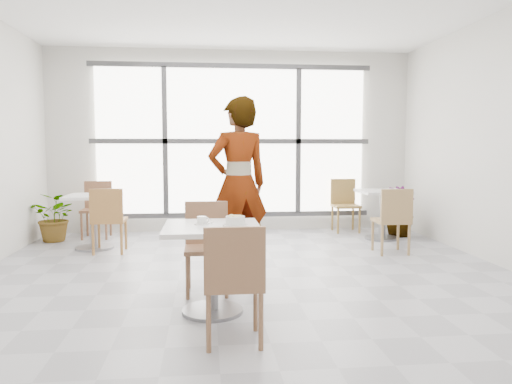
{
  "coord_description": "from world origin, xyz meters",
  "views": [
    {
      "loc": [
        -0.46,
        -4.67,
        1.41
      ],
      "look_at": [
        0.0,
        -0.3,
        1.0
      ],
      "focal_mm": 34.24,
      "sensor_mm": 36.0,
      "label": 1
    }
  ],
  "objects": [
    {
      "name": "floor",
      "position": [
        0.0,
        0.0,
        0.0
      ],
      "size": [
        7.0,
        7.0,
        0.0
      ],
      "primitive_type": "plane",
      "color": "#9E9EA5",
      "rests_on": "ground"
    },
    {
      "name": "wall_back",
      "position": [
        0.0,
        3.5,
        1.5
      ],
      "size": [
        6.0,
        0.0,
        6.0
      ],
      "primitive_type": "plane",
      "rotation": [
        1.57,
        0.0,
        0.0
      ],
      "color": "silver",
      "rests_on": "ground"
    },
    {
      "name": "wall_front",
      "position": [
        0.0,
        -3.5,
        1.5
      ],
      "size": [
        6.0,
        0.0,
        6.0
      ],
      "primitive_type": "plane",
      "rotation": [
        -1.57,
        0.0,
        0.0
      ],
      "color": "silver",
      "rests_on": "ground"
    },
    {
      "name": "window",
      "position": [
        0.0,
        3.44,
        1.5
      ],
      "size": [
        4.6,
        0.07,
        2.52
      ],
      "color": "white",
      "rests_on": "ground"
    },
    {
      "name": "main_table",
      "position": [
        -0.4,
        -0.61,
        0.52
      ],
      "size": [
        0.8,
        0.8,
        0.75
      ],
      "color": "white",
      "rests_on": "ground"
    },
    {
      "name": "chair_near",
      "position": [
        -0.26,
        -1.32,
        0.5
      ],
      "size": [
        0.42,
        0.42,
        0.87
      ],
      "rotation": [
        0.0,
        0.0,
        3.14
      ],
      "color": "brown",
      "rests_on": "ground"
    },
    {
      "name": "chair_far",
      "position": [
        -0.45,
        0.04,
        0.5
      ],
      "size": [
        0.42,
        0.42,
        0.87
      ],
      "color": "brown",
      "rests_on": "ground"
    },
    {
      "name": "oatmeal_bowl",
      "position": [
        -0.21,
        -0.65,
        0.79
      ],
      "size": [
        0.21,
        0.21,
        0.09
      ],
      "color": "white",
      "rests_on": "main_table"
    },
    {
      "name": "coffee_cup",
      "position": [
        -0.49,
        -0.53,
        0.78
      ],
      "size": [
        0.16,
        0.13,
        0.07
      ],
      "color": "white",
      "rests_on": "main_table"
    },
    {
      "name": "person",
      "position": [
        -0.08,
        0.86,
        0.98
      ],
      "size": [
        0.83,
        0.68,
        1.97
      ],
      "primitive_type": "imported",
      "rotation": [
        0.0,
        0.0,
        3.47
      ],
      "color": "black",
      "rests_on": "ground"
    },
    {
      "name": "bg_table_left",
      "position": [
        -1.99,
        2.2,
        0.49
      ],
      "size": [
        0.7,
        0.7,
        0.75
      ],
      "color": "white",
      "rests_on": "ground"
    },
    {
      "name": "bg_table_right",
      "position": [
        2.23,
        2.47,
        0.49
      ],
      "size": [
        0.7,
        0.7,
        0.75
      ],
      "color": "silver",
      "rests_on": "ground"
    },
    {
      "name": "bg_chair_left_near",
      "position": [
        -1.73,
        1.85,
        0.5
      ],
      "size": [
        0.42,
        0.42,
        0.87
      ],
      "rotation": [
        0.0,
        0.0,
        3.14
      ],
      "color": "#A46F3A",
      "rests_on": "ground"
    },
    {
      "name": "bg_chair_left_far",
      "position": [
        -2.14,
        3.1,
        0.5
      ],
      "size": [
        0.42,
        0.42,
        0.87
      ],
      "color": "brown",
      "rests_on": "ground"
    },
    {
      "name": "bg_chair_right_near",
      "position": [
        1.99,
        1.42,
        0.5
      ],
      "size": [
        0.42,
        0.42,
        0.87
      ],
      "rotation": [
        0.0,
        0.0,
        3.14
      ],
      "color": "#9E7B4D",
      "rests_on": "ground"
    },
    {
      "name": "bg_chair_right_far",
      "position": [
        1.86,
        3.25,
        0.5
      ],
      "size": [
        0.42,
        0.42,
        0.87
      ],
      "color": "olive",
      "rests_on": "ground"
    },
    {
      "name": "plant_left",
      "position": [
        -2.68,
        2.8,
        0.37
      ],
      "size": [
        0.79,
        0.73,
        0.73
      ],
      "primitive_type": "imported",
      "rotation": [
        0.0,
        0.0,
        -0.28
      ],
      "color": "#357432",
      "rests_on": "ground"
    },
    {
      "name": "plant_right",
      "position": [
        2.59,
        2.69,
        0.39
      ],
      "size": [
        0.47,
        0.47,
        0.78
      ],
      "primitive_type": "imported",
      "rotation": [
        0.0,
        0.0,
        -0.09
      ],
      "color": "#407340",
      "rests_on": "ground"
    }
  ]
}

